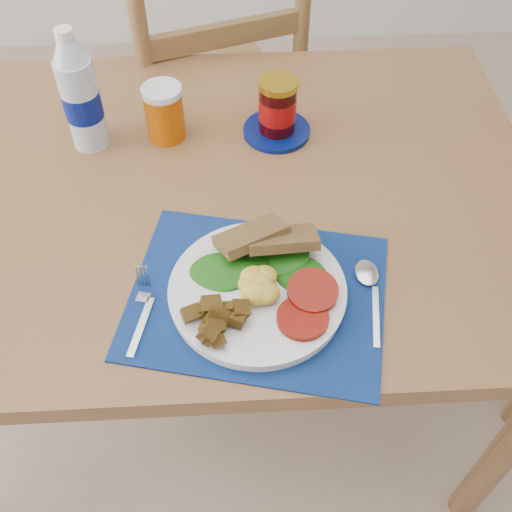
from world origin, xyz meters
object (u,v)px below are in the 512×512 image
(chair_far, at_px, (212,68))
(juice_glass, at_px, (165,114))
(jam_on_saucer, at_px, (277,111))
(water_bottle, at_px, (80,97))
(breakfast_plate, at_px, (254,290))

(chair_far, relative_size, juice_glass, 11.56)
(chair_far, height_order, jam_on_saucer, chair_far)
(chair_far, xyz_separation_m, water_bottle, (-0.24, -0.47, 0.24))
(water_bottle, distance_m, jam_on_saucer, 0.38)
(breakfast_plate, bearing_deg, juice_glass, 92.80)
(breakfast_plate, relative_size, juice_glass, 2.62)
(water_bottle, bearing_deg, chair_far, 62.90)
(breakfast_plate, height_order, juice_glass, juice_glass)
(breakfast_plate, xyz_separation_m, water_bottle, (-0.31, 0.41, 0.09))
(jam_on_saucer, bearing_deg, breakfast_plate, -99.29)
(jam_on_saucer, bearing_deg, water_bottle, -178.38)
(chair_far, bearing_deg, jam_on_saucer, 88.96)
(water_bottle, xyz_separation_m, jam_on_saucer, (0.38, 0.01, -0.05))
(breakfast_plate, xyz_separation_m, juice_glass, (-0.16, 0.42, 0.03))
(chair_far, relative_size, breakfast_plate, 4.41)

